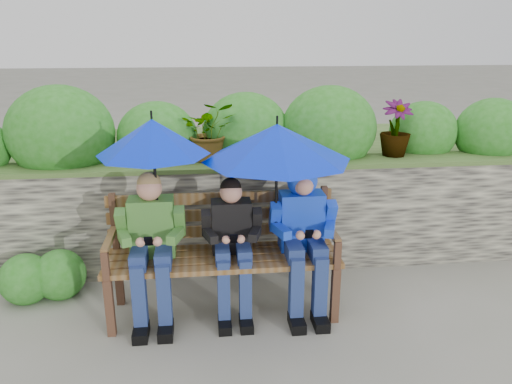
{
  "coord_description": "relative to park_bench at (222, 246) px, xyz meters",
  "views": [
    {
      "loc": [
        -0.42,
        -3.65,
        2.16
      ],
      "look_at": [
        0.0,
        0.1,
        0.95
      ],
      "focal_mm": 35.0,
      "sensor_mm": 36.0,
      "label": 1
    }
  ],
  "objects": [
    {
      "name": "park_bench",
      "position": [
        0.0,
        0.0,
        0.0
      ],
      "size": [
        1.82,
        0.53,
        0.96
      ],
      "color": "#4A2E1F",
      "rests_on": "ground"
    },
    {
      "name": "umbrella_right",
      "position": [
        0.42,
        -0.05,
        0.84
      ],
      "size": [
        1.13,
        1.13,
        0.85
      ],
      "color": "#0020D7",
      "rests_on": "ground"
    },
    {
      "name": "umbrella_left",
      "position": [
        -0.49,
        -0.03,
        0.89
      ],
      "size": [
        0.83,
        0.83,
        0.92
      ],
      "color": "#0020D7",
      "rests_on": "ground"
    },
    {
      "name": "boy_right",
      "position": [
        0.63,
        -0.08,
        0.16
      ],
      "size": [
        0.52,
        0.63,
        1.18
      ],
      "color": "blue",
      "rests_on": "ground"
    },
    {
      "name": "boy_middle",
      "position": [
        0.07,
        -0.08,
        0.08
      ],
      "size": [
        0.47,
        0.54,
        1.11
      ],
      "color": "black",
      "rests_on": "ground"
    },
    {
      "name": "ground",
      "position": [
        0.28,
        0.01,
        -0.55
      ],
      "size": [
        60.0,
        60.0,
        0.0
      ],
      "primitive_type": "plane",
      "color": "slate",
      "rests_on": "ground"
    },
    {
      "name": "boy_left",
      "position": [
        -0.54,
        -0.09,
        0.11
      ],
      "size": [
        0.51,
        0.59,
        1.17
      ],
      "color": "#2E651B",
      "rests_on": "ground"
    },
    {
      "name": "garden_backdrop",
      "position": [
        0.16,
        1.63,
        0.06
      ],
      "size": [
        8.0,
        2.87,
        1.79
      ],
      "color": "#2F2D2B",
      "rests_on": "ground"
    }
  ]
}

